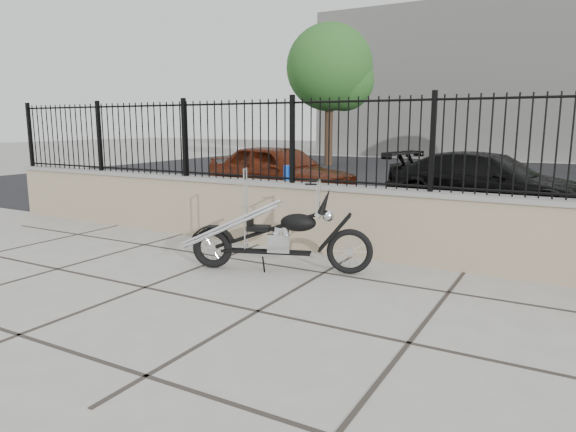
# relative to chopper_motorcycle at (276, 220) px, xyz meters

# --- Properties ---
(ground_plane) EXTENTS (90.00, 90.00, 0.00)m
(ground_plane) POSITION_rel_chopper_motorcycle_xyz_m (0.56, -1.30, -0.65)
(ground_plane) COLOR #99968E
(ground_plane) RESTS_ON ground
(parking_lot) EXTENTS (30.00, 30.00, 0.00)m
(parking_lot) POSITION_rel_chopper_motorcycle_xyz_m (0.56, 11.20, -0.65)
(parking_lot) COLOR black
(parking_lot) RESTS_ON ground
(retaining_wall) EXTENTS (14.00, 0.36, 0.96)m
(retaining_wall) POSITION_rel_chopper_motorcycle_xyz_m (0.56, 1.20, -0.17)
(retaining_wall) COLOR gray
(retaining_wall) RESTS_ON ground_plane
(iron_fence) EXTENTS (14.00, 0.08, 1.20)m
(iron_fence) POSITION_rel_chopper_motorcycle_xyz_m (0.56, 1.20, 0.91)
(iron_fence) COLOR black
(iron_fence) RESTS_ON retaining_wall
(background_building) EXTENTS (22.00, 6.00, 8.00)m
(background_building) POSITION_rel_chopper_motorcycle_xyz_m (0.56, 25.20, 3.35)
(background_building) COLOR beige
(background_building) RESTS_ON ground_plane
(chopper_motorcycle) EXTENTS (2.16, 1.09, 1.29)m
(chopper_motorcycle) POSITION_rel_chopper_motorcycle_xyz_m (0.00, 0.00, 0.00)
(chopper_motorcycle) COLOR black
(chopper_motorcycle) RESTS_ON ground_plane
(car_red) EXTENTS (4.20, 2.43, 1.34)m
(car_red) POSITION_rel_chopper_motorcycle_xyz_m (-3.01, 5.23, 0.02)
(car_red) COLOR #511B0B
(car_red) RESTS_ON parking_lot
(car_black) EXTENTS (4.51, 2.61, 1.23)m
(car_black) POSITION_rel_chopper_motorcycle_xyz_m (1.61, 5.75, -0.03)
(car_black) COLOR black
(car_black) RESTS_ON parking_lot
(bollard_a) EXTENTS (0.15, 0.15, 1.05)m
(bollard_a) POSITION_rel_chopper_motorcycle_xyz_m (-1.50, 2.92, -0.12)
(bollard_a) COLOR #0C15B7
(bollard_a) RESTS_ON ground_plane
(tree_left) EXTENTS (3.63, 3.63, 6.13)m
(tree_left) POSITION_rel_chopper_motorcycle_xyz_m (-6.29, 15.02, 3.65)
(tree_left) COLOR #382619
(tree_left) RESTS_ON ground_plane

